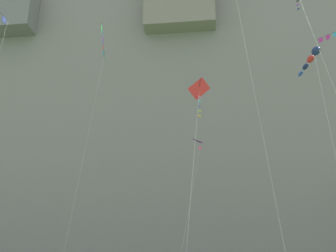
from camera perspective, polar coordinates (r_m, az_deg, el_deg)
cliff_face at (r=70.87m, az=2.84°, el=2.07°), size 180.00×32.46×56.98m
kite_diamond_near_cliff at (r=31.88m, az=4.28°, el=4.45°), size 2.02×5.79×16.55m
kite_windsock_upper_mid at (r=31.20m, az=19.20°, el=8.76°), size 0.99×7.09×16.73m
kite_delta_high_center at (r=45.52m, az=4.85°, el=-3.27°), size 3.70×6.45×15.50m
kite_banner_mid_right at (r=42.95m, az=-9.15°, el=10.56°), size 1.46×8.48×24.64m
kite_diamond_high_right at (r=28.50m, az=17.93°, el=16.08°), size 2.98×4.34×20.35m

